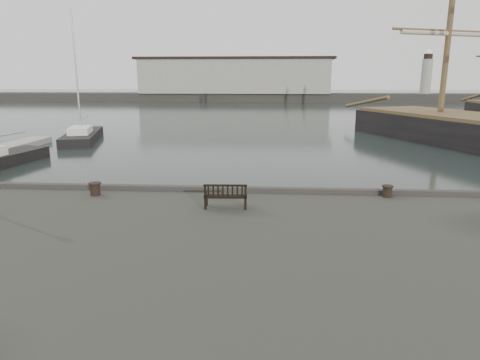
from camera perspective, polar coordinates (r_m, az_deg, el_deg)
The scene contains 6 objects.
ground at distance 16.79m, azimuth 0.31°, elevation -6.59°, with size 400.00×400.00×0.00m, color black.
breakwater at distance 107.89m, azimuth 1.11°, elevation 12.73°, with size 140.00×9.50×12.20m.
bench at distance 14.14m, azimuth -1.93°, elevation -2.72°, with size 1.44×0.56×0.81m.
bollard_left at distance 16.54m, azimuth -18.75°, elevation -1.13°, with size 0.45×0.45×0.47m, color black.
bollard_right at distance 16.32m, azimuth 19.05°, elevation -1.43°, with size 0.41×0.41×0.43m, color black.
yacht_d at distance 42.90m, azimuth -20.23°, elevation 5.26°, with size 5.15×10.24×12.40m.
Camera 1 is at (1.02, -15.74, 5.77)m, focal length 32.00 mm.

